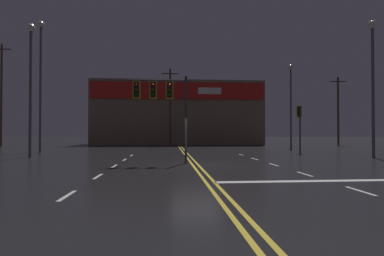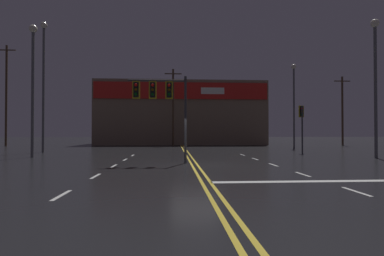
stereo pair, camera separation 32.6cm
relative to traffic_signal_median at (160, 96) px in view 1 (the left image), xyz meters
The scene contains 10 objects.
ground_plane 4.38m from the traffic_signal_median, 31.59° to the right, with size 200.00×200.00×0.00m, color black.
road_markings 5.02m from the traffic_signal_median, 38.49° to the right, with size 12.46×60.00×0.01m.
traffic_signal_median is the anchor object (origin of this frame).
traffic_signal_corner_northeast 13.93m from the traffic_signal_median, 33.92° to the left, with size 0.42×0.36×4.00m.
streetlight_near_right 21.87m from the traffic_signal_median, 48.53° to the left, with size 0.56×0.56×9.52m.
streetlight_far_left 14.85m from the traffic_signal_median, 10.34° to the left, with size 0.56×0.56×9.45m.
streetlight_far_right 14.84m from the traffic_signal_median, 136.80° to the left, with size 0.56×0.56×11.38m.
streetlight_far_median 10.42m from the traffic_signal_median, 152.69° to the left, with size 0.56×0.56×9.27m.
building_backdrop 28.96m from the traffic_signal_median, 86.28° to the left, with size 24.10×10.23×9.01m.
utility_pole_row 22.33m from the traffic_signal_median, 92.43° to the left, with size 46.08×0.26×12.77m.
Camera 1 is at (-1.45, -15.61, 1.72)m, focal length 28.00 mm.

